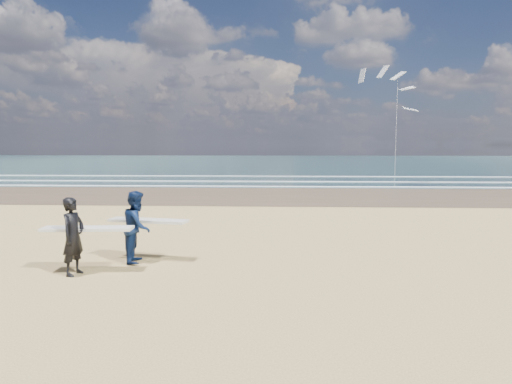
{
  "coord_description": "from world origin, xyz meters",
  "views": [
    {
      "loc": [
        4.01,
        -10.92,
        3.13
      ],
      "look_at": [
        3.14,
        6.0,
        1.37
      ],
      "focal_mm": 32.0,
      "sensor_mm": 36.0,
      "label": 1
    }
  ],
  "objects": [
    {
      "name": "foam_breakers",
      "position": [
        20.0,
        28.1,
        0.05
      ],
      "size": [
        220.0,
        11.7,
        0.05
      ],
      "color": "white",
      "rests_on": "ground"
    },
    {
      "name": "surfer_far",
      "position": [
        0.23,
        0.91,
        0.96
      ],
      "size": [
        2.26,
        1.3,
        1.91
      ],
      "color": "#0B1B3F",
      "rests_on": "ground"
    },
    {
      "name": "surfer_near",
      "position": [
        -0.91,
        -0.35,
        0.96
      ],
      "size": [
        2.23,
        1.08,
        1.88
      ],
      "color": "black",
      "rests_on": "ground"
    },
    {
      "name": "ocean",
      "position": [
        20.0,
        72.0,
        0.01
      ],
      "size": [
        220.0,
        100.0,
        0.02
      ],
      "primitive_type": "cube",
      "color": "#193237",
      "rests_on": "ground"
    },
    {
      "name": "kite_1",
      "position": [
        13.15,
        25.63,
        5.39
      ],
      "size": [
        5.67,
        4.72,
        9.79
      ],
      "color": "slate",
      "rests_on": "ground"
    }
  ]
}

